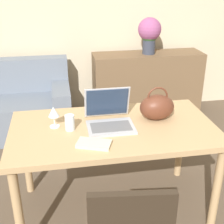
# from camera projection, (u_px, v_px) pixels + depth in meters

# --- Properties ---
(wall_back) EXTENTS (10.00, 0.06, 2.70)m
(wall_back) POSITION_uv_depth(u_px,v_px,m) (81.00, 8.00, 3.80)
(wall_back) COLOR beige
(wall_back) RESTS_ON ground_plane
(dining_table) EXTENTS (1.48, 0.81, 0.74)m
(dining_table) POSITION_uv_depth(u_px,v_px,m) (114.00, 137.00, 2.28)
(dining_table) COLOR tan
(dining_table) RESTS_ON ground_plane
(couch) EXTENTS (1.62, 0.77, 0.82)m
(couch) POSITION_uv_depth(u_px,v_px,m) (1.00, 109.00, 3.65)
(couch) COLOR slate
(couch) RESTS_ON ground_plane
(sideboard) EXTENTS (1.37, 0.40, 0.83)m
(sideboard) POSITION_uv_depth(u_px,v_px,m) (147.00, 85.00, 4.03)
(sideboard) COLOR brown
(sideboard) RESTS_ON ground_plane
(laptop) EXTENTS (0.34, 0.33, 0.26)m
(laptop) POSITION_uv_depth(u_px,v_px,m) (109.00, 115.00, 2.27)
(laptop) COLOR #ADADB2
(laptop) RESTS_ON dining_table
(drinking_glass) EXTENTS (0.07, 0.07, 0.11)m
(drinking_glass) POSITION_uv_depth(u_px,v_px,m) (70.00, 123.00, 2.18)
(drinking_glass) COLOR silver
(drinking_glass) RESTS_ON dining_table
(wine_glass) EXTENTS (0.08, 0.08, 0.16)m
(wine_glass) POSITION_uv_depth(u_px,v_px,m) (54.00, 113.00, 2.20)
(wine_glass) COLOR silver
(wine_glass) RESTS_ON dining_table
(handbag) EXTENTS (0.26, 0.18, 0.26)m
(handbag) POSITION_uv_depth(u_px,v_px,m) (157.00, 107.00, 2.33)
(handbag) COLOR #592D1E
(handbag) RESTS_ON dining_table
(flower_vase) EXTENTS (0.28, 0.28, 0.43)m
(flower_vase) POSITION_uv_depth(u_px,v_px,m) (149.00, 33.00, 3.73)
(flower_vase) COLOR #333847
(flower_vase) RESTS_ON sideboard
(book) EXTENTS (0.25, 0.19, 0.02)m
(book) POSITION_uv_depth(u_px,v_px,m) (94.00, 144.00, 2.00)
(book) COLOR beige
(book) RESTS_ON dining_table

